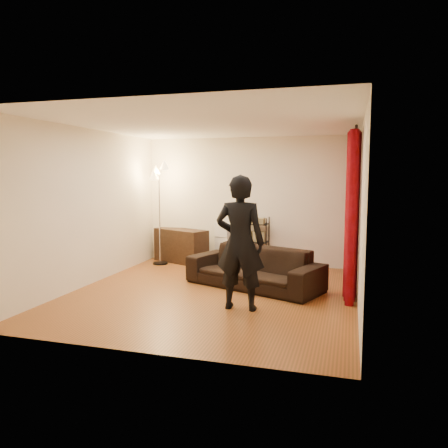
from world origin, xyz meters
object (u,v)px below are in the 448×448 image
(sofa, at_px, (254,268))
(storage_boxes, at_px, (225,243))
(floor_lamp, at_px, (160,215))
(media_cabinet, at_px, (181,246))
(person, at_px, (240,243))
(wire_shelf, at_px, (256,242))

(sofa, distance_m, storage_boxes, 2.03)
(sofa, relative_size, floor_lamp, 1.09)
(sofa, distance_m, media_cabinet, 2.60)
(person, height_order, storage_boxes, person)
(person, xyz_separation_m, floor_lamp, (-2.42, 2.59, 0.11))
(person, distance_m, media_cabinet, 3.62)
(person, relative_size, media_cabinet, 1.53)
(person, distance_m, storage_boxes, 3.23)
(wire_shelf, bearing_deg, sofa, -61.50)
(media_cabinet, relative_size, floor_lamp, 0.59)
(sofa, height_order, person, person)
(wire_shelf, bearing_deg, storage_boxes, -164.70)
(person, xyz_separation_m, wire_shelf, (-0.39, 2.97, -0.44))
(wire_shelf, distance_m, floor_lamp, 2.14)
(media_cabinet, distance_m, wire_shelf, 1.68)
(person, height_order, wire_shelf, person)
(sofa, height_order, wire_shelf, wire_shelf)
(storage_boxes, height_order, wire_shelf, wire_shelf)
(sofa, relative_size, media_cabinet, 1.86)
(sofa, height_order, media_cabinet, media_cabinet)
(media_cabinet, height_order, wire_shelf, wire_shelf)
(sofa, bearing_deg, person, -65.70)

